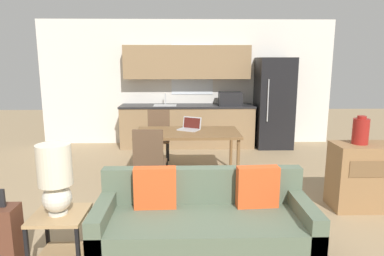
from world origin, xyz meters
name	(u,v)px	position (x,y,z in m)	size (l,w,h in m)	color
ground_plane	(193,256)	(0.00, 0.00, 0.00)	(20.00, 20.00, 0.00)	#9E8460
wall_back	(187,83)	(0.00, 4.63, 1.35)	(6.40, 0.07, 2.70)	silver
kitchen_counter	(188,107)	(0.02, 4.33, 0.84)	(2.85, 0.65, 2.15)	#8E704C
refrigerator	(274,103)	(1.84, 4.22, 0.95)	(0.74, 0.76, 1.90)	black
dining_table	(187,135)	(-0.02, 2.30, 0.67)	(1.62, 0.89, 0.73)	brown
couch	(204,223)	(0.10, 0.00, 0.34)	(1.96, 0.80, 0.85)	#3D2D1E
side_table	(61,231)	(-1.18, -0.13, 0.34)	(0.46, 0.46, 0.51)	tan
table_lamp	(55,177)	(-1.19, -0.14, 0.85)	(0.29, 0.29, 0.63)	silver
credenza	(369,176)	(2.23, 1.04, 0.42)	(0.93, 0.45, 0.83)	olive
vase	(361,131)	(2.08, 1.06, 0.99)	(0.19, 0.19, 0.35)	maroon
dining_chair_near_left	(149,160)	(-0.54, 1.48, 0.52)	(0.44, 0.44, 0.96)	brown
dining_chair_far_left	(158,135)	(-0.54, 3.07, 0.52)	(0.43, 0.43, 0.96)	brown
laptop	(190,127)	(0.03, 2.47, 0.78)	(0.40, 0.37, 0.20)	#B7BABC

